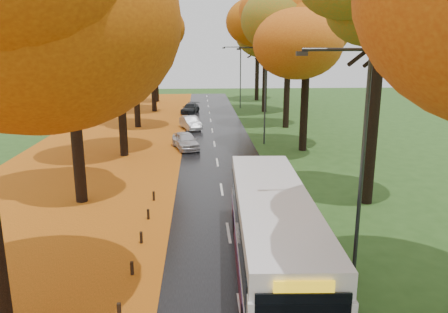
{
  "coord_description": "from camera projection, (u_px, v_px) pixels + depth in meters",
  "views": [
    {
      "loc": [
        -1.19,
        -5.75,
        8.0
      ],
      "look_at": [
        0.0,
        15.55,
        2.6
      ],
      "focal_mm": 35.0,
      "sensor_mm": 36.0,
      "label": 1
    }
  ],
  "objects": [
    {
      "name": "car_silver",
      "position": [
        191.0,
        123.0,
        42.98
      ],
      "size": [
        2.45,
        4.11,
        1.28
      ],
      "primitive_type": "imported",
      "rotation": [
        0.0,
        0.0,
        0.3
      ],
      "color": "#97999E",
      "rests_on": "road"
    },
    {
      "name": "road",
      "position": [
        217.0,
        159.0,
        31.78
      ],
      "size": [
        6.5,
        90.0,
        0.04
      ],
      "primitive_type": "cube",
      "color": "black",
      "rests_on": "ground"
    },
    {
      "name": "streetlamp_mid",
      "position": [
        262.0,
        88.0,
        35.69
      ],
      "size": [
        2.45,
        0.18,
        8.0
      ],
      "color": "#333538",
      "rests_on": "ground"
    },
    {
      "name": "trees_right",
      "position": [
        314.0,
        22.0,
        31.65
      ],
      "size": [
        9.3,
        74.2,
        13.96
      ],
      "color": "black",
      "rests_on": "ground"
    },
    {
      "name": "car_white",
      "position": [
        186.0,
        141.0,
        34.7
      ],
      "size": [
        2.61,
        4.22,
        1.34
      ],
      "primitive_type": "imported",
      "rotation": [
        0.0,
        0.0,
        0.28
      ],
      "color": "silver",
      "rests_on": "road"
    },
    {
      "name": "bus",
      "position": [
        273.0,
        232.0,
        15.54
      ],
      "size": [
        3.02,
        11.3,
        2.95
      ],
      "rotation": [
        0.0,
        0.0,
        -0.04
      ],
      "color": "#480B17",
      "rests_on": "road"
    },
    {
      "name": "leaf_verge",
      "position": [
        92.0,
        161.0,
        31.3
      ],
      "size": [
        12.0,
        90.0,
        0.02
      ],
      "primitive_type": "cube",
      "color": "#7D420B",
      "rests_on": "ground"
    },
    {
      "name": "streetlamp_near",
      "position": [
        356.0,
        149.0,
        14.39
      ],
      "size": [
        2.45,
        0.18,
        8.0
      ],
      "color": "#333538",
      "rests_on": "ground"
    },
    {
      "name": "trees_left",
      "position": [
        114.0,
        24.0,
        31.06
      ],
      "size": [
        9.2,
        74.0,
        13.88
      ],
      "color": "black",
      "rests_on": "ground"
    },
    {
      "name": "streetlamp_far",
      "position": [
        239.0,
        72.0,
        56.98
      ],
      "size": [
        2.45,
        0.18,
        8.0
      ],
      "color": "#333538",
      "rests_on": "ground"
    },
    {
      "name": "centre_line",
      "position": [
        217.0,
        159.0,
        31.78
      ],
      "size": [
        0.12,
        90.0,
        0.01
      ],
      "primitive_type": "cube",
      "color": "silver",
      "rests_on": "road"
    },
    {
      "name": "car_dark",
      "position": [
        190.0,
        108.0,
        53.4
      ],
      "size": [
        2.56,
        4.3,
        1.17
      ],
      "primitive_type": "imported",
      "rotation": [
        0.0,
        0.0,
        -0.24
      ],
      "color": "black",
      "rests_on": "road"
    },
    {
      "name": "leaf_drift",
      "position": [
        175.0,
        159.0,
        31.61
      ],
      "size": [
        0.9,
        90.0,
        0.01
      ],
      "primitive_type": "cube",
      "color": "orange",
      "rests_on": "road"
    }
  ]
}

